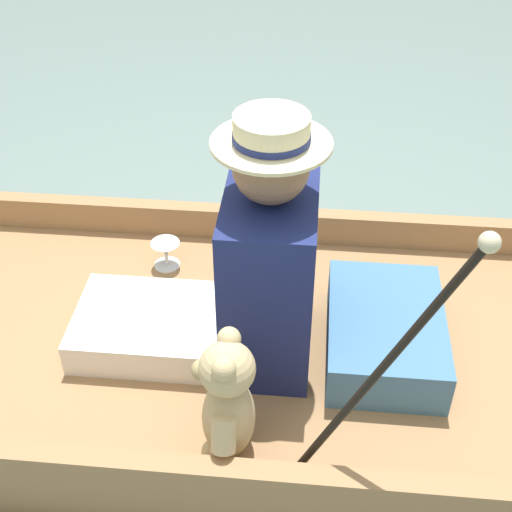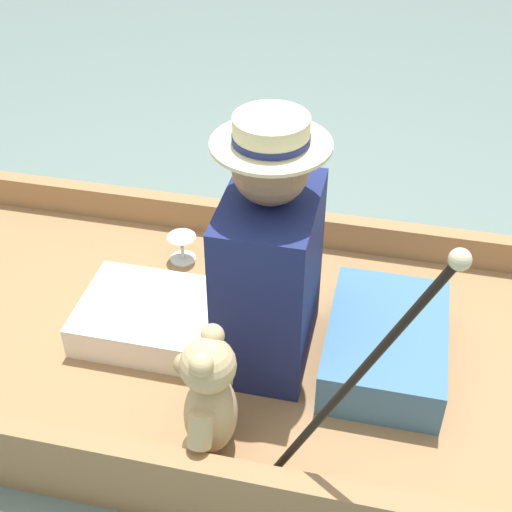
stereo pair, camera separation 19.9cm
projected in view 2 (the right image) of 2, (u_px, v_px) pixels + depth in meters
ground_plane at (231, 365)px, 2.33m from camera, size 16.00×16.00×0.00m
punt_boat at (231, 349)px, 2.28m from camera, size 1.17×3.08×0.25m
seat_cushion at (386, 343)px, 2.13m from camera, size 0.49×0.35×0.15m
seated_person at (243, 273)px, 2.04m from camera, size 0.38×0.75×0.79m
teddy_bear at (209, 398)px, 1.82m from camera, size 0.27×0.16×0.39m
wine_glass at (182, 244)px, 2.52m from camera, size 0.10×0.10×0.10m
walking_cane at (366, 367)px, 1.51m from camera, size 0.04×0.38×0.81m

